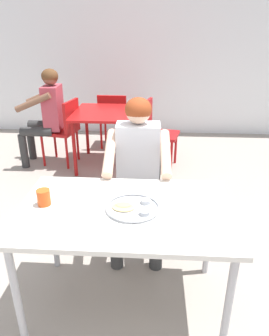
{
  "coord_description": "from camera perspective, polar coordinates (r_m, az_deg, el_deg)",
  "views": [
    {
      "loc": [
        0.21,
        -1.54,
        1.73
      ],
      "look_at": [
        0.09,
        0.32,
        0.89
      ],
      "focal_mm": 34.18,
      "sensor_mm": 36.0,
      "label": 1
    }
  ],
  "objects": [
    {
      "name": "ground_plane",
      "position": [
        2.34,
        -3.0,
        -24.31
      ],
      "size": [
        12.0,
        12.0,
        0.05
      ],
      "primitive_type": "cube",
      "color": "gray"
    },
    {
      "name": "back_wall",
      "position": [
        5.46,
        1.59,
        23.92
      ],
      "size": [
        12.0,
        0.12,
        3.4
      ],
      "primitive_type": "cube",
      "color": "white",
      "rests_on": "ground"
    },
    {
      "name": "table_foreground",
      "position": [
        1.93,
        -1.67,
        -9.09
      ],
      "size": [
        1.27,
        0.79,
        0.74
      ],
      "color": "silver",
      "rests_on": "ground"
    },
    {
      "name": "thali_tray",
      "position": [
        1.88,
        -0.28,
        -7.05
      ],
      "size": [
        0.32,
        0.32,
        0.03
      ],
      "color": "#B7BABF",
      "rests_on": "table_foreground"
    },
    {
      "name": "drinking_cup",
      "position": [
        1.98,
        -15.9,
        -4.98
      ],
      "size": [
        0.08,
        0.08,
        0.1
      ],
      "color": "#D84C19",
      "rests_on": "table_foreground"
    },
    {
      "name": "chair_foreground",
      "position": [
        2.78,
        0.71,
        -2.08
      ],
      "size": [
        0.42,
        0.39,
        0.86
      ],
      "color": "#3F3F44",
      "rests_on": "ground"
    },
    {
      "name": "diner_foreground",
      "position": [
        2.49,
        0.59,
        0.6
      ],
      "size": [
        0.5,
        0.56,
        1.24
      ],
      "color": "#393939",
      "rests_on": "ground"
    },
    {
      "name": "table_background_red",
      "position": [
        4.13,
        -4.74,
        8.87
      ],
      "size": [
        0.85,
        0.88,
        0.72
      ],
      "color": "#B71414",
      "rests_on": "ground"
    },
    {
      "name": "chair_red_left",
      "position": [
        4.29,
        -12.42,
        7.1
      ],
      "size": [
        0.5,
        0.49,
        0.86
      ],
      "color": "#A81415",
      "rests_on": "ground"
    },
    {
      "name": "chair_red_right",
      "position": [
        4.13,
        3.76,
        6.9
      ],
      "size": [
        0.49,
        0.48,
        0.87
      ],
      "color": "#A61316",
      "rests_on": "ground"
    },
    {
      "name": "chair_red_far",
      "position": [
        4.82,
        -3.76,
        9.14
      ],
      "size": [
        0.45,
        0.45,
        0.82
      ],
      "color": "#B61414",
      "rests_on": "ground"
    },
    {
      "name": "patron_background",
      "position": [
        4.29,
        -15.44,
        10.02
      ],
      "size": [
        0.56,
        0.5,
        1.24
      ],
      "color": "#303030",
      "rests_on": "ground"
    }
  ]
}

